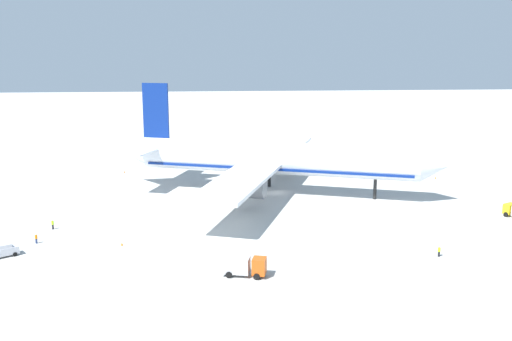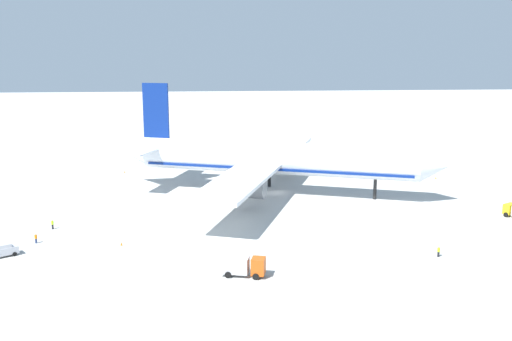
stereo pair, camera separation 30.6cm
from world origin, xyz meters
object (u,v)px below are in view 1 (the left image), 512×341
Objects in this scene: baggage_cart_0 at (374,161)px; ground_worker_0 at (439,251)px; ground_worker_2 at (36,239)px; airliner at (271,159)px; service_truck_1 at (244,266)px; ground_worker_3 at (53,224)px; traffic_cone_1 at (266,155)px; traffic_cone_3 at (436,178)px; traffic_cone_2 at (122,244)px; service_van at (3,250)px; traffic_cone_0 at (124,172)px.

ground_worker_0 is at bearing -98.92° from baggage_cart_0.
baggage_cart_0 is 96.27m from ground_worker_2.
airliner reaches higher than service_truck_1.
ground_worker_3 reaches higher than baggage_cart_0.
ground_worker_2 reaches higher than baggage_cart_0.
traffic_cone_3 is at bearing -41.23° from traffic_cone_1.
ground_worker_0 is 2.92× the size of traffic_cone_1.
traffic_cone_3 is at bearing 31.80° from traffic_cone_2.
service_van is at bearing -168.04° from traffic_cone_2.
baggage_cart_0 is 5.10× the size of traffic_cone_1.
airliner reaches higher than ground_worker_2.
ground_worker_3 is at bearing 73.14° from service_van.
service_van is 92.07m from traffic_cone_1.
airliner is at bearing 38.82° from service_van.
airliner is 46.12m from baggage_cart_0.
service_truck_1 reaches higher than ground_worker_2.
traffic_cone_1 is at bearing 85.49° from airliner.
service_truck_1 reaches higher than traffic_cone_2.
traffic_cone_3 is at bearing -9.85° from traffic_cone_0.
service_van is at bearing -151.70° from traffic_cone_3.
baggage_cart_0 is 91.08m from ground_worker_3.
traffic_cone_3 is (81.24, 32.69, -0.60)m from ground_worker_3.
traffic_cone_0 is at bearing 97.11° from traffic_cone_2.
airliner is 42.56m from traffic_cone_3.
service_van is 59.81m from traffic_cone_0.
traffic_cone_2 is at bearing -132.81° from baggage_cart_0.
ground_worker_2 is 7.40m from ground_worker_3.
airliner is at bearing 116.53° from ground_worker_0.
airliner is at bearing -166.10° from traffic_cone_3.
airliner is 42.04m from traffic_cone_0.
traffic_cone_1 is 1.00× the size of traffic_cone_2.
service_van is 2.82× the size of ground_worker_2.
airliner is 46.86m from ground_worker_3.
service_truck_1 is at bearing -37.65° from traffic_cone_2.
traffic_cone_2 is (-30.85, -75.02, 0.00)m from traffic_cone_1.
traffic_cone_0 is at bearing 170.15° from traffic_cone_3.
ground_worker_3 is 46.15m from traffic_cone_0.
ground_worker_2 is 91.26m from traffic_cone_3.
service_truck_1 is 30.12m from ground_worker_0.
ground_worker_3 is at bearing -158.08° from traffic_cone_3.
baggage_cart_0 is at bearing 62.34° from service_truck_1.
airliner is at bearing 49.53° from traffic_cone_2.
airliner is at bearing 35.99° from ground_worker_2.
ground_worker_2 is 2.93× the size of traffic_cone_3.
traffic_cone_2 is at bearing 169.21° from ground_worker_0.
airliner is 43.53m from traffic_cone_1.
traffic_cone_1 is (12.40, 89.25, -1.24)m from service_truck_1.
ground_worker_3 is (-61.18, 18.77, 0.06)m from ground_worker_0.
baggage_cart_0 is 5.10× the size of traffic_cone_2.
traffic_cone_1 is at bearing 101.60° from ground_worker_0.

